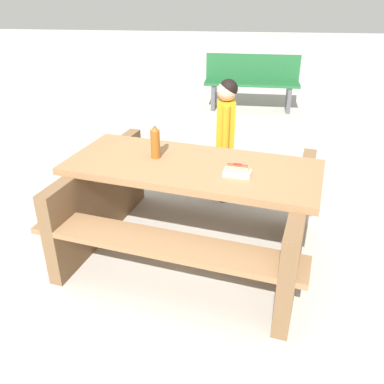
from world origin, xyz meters
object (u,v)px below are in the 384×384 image
object	(u,v)px
picnic_table	(192,202)
child_in_coat	(226,126)
park_bench_near	(252,81)
soda_bottle	(155,142)
hotdog_tray	(237,171)

from	to	relation	value
picnic_table	child_in_coat	size ratio (longest dim) A/B	1.78
child_in_coat	park_bench_near	world-z (taller)	child_in_coat
soda_bottle	hotdog_tray	world-z (taller)	soda_bottle
soda_bottle	park_bench_near	size ratio (longest dim) A/B	0.18
soda_bottle	child_in_coat	size ratio (longest dim) A/B	0.23
soda_bottle	hotdog_tray	bearing A→B (deg)	-22.26
picnic_table	park_bench_near	size ratio (longest dim) A/B	1.36
picnic_table	hotdog_tray	bearing A→B (deg)	-25.26
picnic_table	park_bench_near	bearing A→B (deg)	82.35
child_in_coat	soda_bottle	bearing A→B (deg)	-121.12
picnic_table	soda_bottle	size ratio (longest dim) A/B	7.77
picnic_table	hotdog_tray	distance (m)	0.49
park_bench_near	child_in_coat	bearing A→B (deg)	-96.03
picnic_table	soda_bottle	distance (m)	0.52
hotdog_tray	park_bench_near	bearing A→B (deg)	86.92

